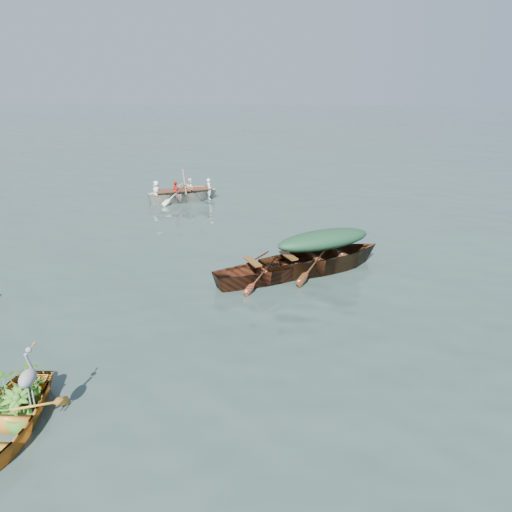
{
  "coord_description": "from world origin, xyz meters",
  "views": [
    {
      "loc": [
        1.44,
        -9.56,
        5.35
      ],
      "look_at": [
        0.86,
        3.23,
        0.5
      ],
      "focal_mm": 35.0,
      "sensor_mm": 36.0,
      "label": 1
    }
  ],
  "objects_px": {
    "heron": "(29,387)",
    "rowed_boat": "(184,201)",
    "green_tarp_boat": "(322,270)",
    "yellow_dinghy": "(2,439)",
    "open_wooden_boat": "(270,280)"
  },
  "relations": [
    {
      "from": "green_tarp_boat",
      "to": "rowed_boat",
      "type": "height_order",
      "value": "green_tarp_boat"
    },
    {
      "from": "open_wooden_boat",
      "to": "rowed_boat",
      "type": "relative_size",
      "value": 1.04
    },
    {
      "from": "heron",
      "to": "green_tarp_boat",
      "type": "bearing_deg",
      "value": 53.36
    },
    {
      "from": "yellow_dinghy",
      "to": "heron",
      "type": "relative_size",
      "value": 3.67
    },
    {
      "from": "yellow_dinghy",
      "to": "open_wooden_boat",
      "type": "height_order",
      "value": "open_wooden_boat"
    },
    {
      "from": "yellow_dinghy",
      "to": "open_wooden_boat",
      "type": "xyz_separation_m",
      "value": [
        4.02,
        6.31,
        0.0
      ]
    },
    {
      "from": "open_wooden_boat",
      "to": "heron",
      "type": "height_order",
      "value": "heron"
    },
    {
      "from": "green_tarp_boat",
      "to": "heron",
      "type": "bearing_deg",
      "value": 116.9
    },
    {
      "from": "yellow_dinghy",
      "to": "open_wooden_boat",
      "type": "relative_size",
      "value": 0.77
    },
    {
      "from": "yellow_dinghy",
      "to": "green_tarp_boat",
      "type": "height_order",
      "value": "green_tarp_boat"
    },
    {
      "from": "yellow_dinghy",
      "to": "rowed_boat",
      "type": "bearing_deg",
      "value": 87.72
    },
    {
      "from": "green_tarp_boat",
      "to": "yellow_dinghy",
      "type": "bearing_deg",
      "value": 114.26
    },
    {
      "from": "green_tarp_boat",
      "to": "rowed_boat",
      "type": "xyz_separation_m",
      "value": [
        -5.29,
        7.5,
        0.0
      ]
    },
    {
      "from": "yellow_dinghy",
      "to": "green_tarp_boat",
      "type": "distance_m",
      "value": 8.94
    },
    {
      "from": "heron",
      "to": "rowed_boat",
      "type": "bearing_deg",
      "value": 89.88
    }
  ]
}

